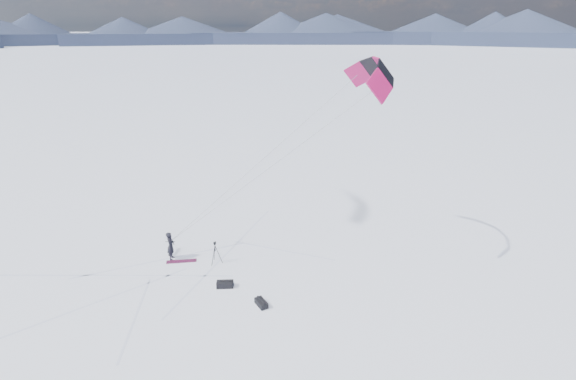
# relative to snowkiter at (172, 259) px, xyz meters

# --- Properties ---
(ground) EXTENTS (1800.00, 1800.00, 0.00)m
(ground) POSITION_rel_snowkiter_xyz_m (2.59, -1.41, 0.00)
(ground) COLOR white
(horizon_hills) EXTENTS (704.00, 705.94, 10.05)m
(horizon_hills) POSITION_rel_snowkiter_xyz_m (2.59, -1.41, 4.37)
(horizon_hills) COLOR #1A2531
(horizon_hills) RESTS_ON ground
(snow_tracks) EXTENTS (14.76, 10.25, 0.01)m
(snow_tracks) POSITION_rel_snowkiter_xyz_m (1.94, -1.76, 0.00)
(snow_tracks) COLOR silver
(snow_tracks) RESTS_ON ground
(snowkiter) EXTENTS (0.50, 0.68, 1.70)m
(snowkiter) POSITION_rel_snowkiter_xyz_m (0.00, 0.00, 0.00)
(snowkiter) COLOR black
(snowkiter) RESTS_ON ground
(snowboard) EXTENTS (1.70, 0.72, 0.04)m
(snowboard) POSITION_rel_snowkiter_xyz_m (0.64, -0.22, 0.02)
(snowboard) COLOR maroon
(snowboard) RESTS_ON ground
(tripod) EXTENTS (0.61, 0.68, 1.32)m
(tripod) POSITION_rel_snowkiter_xyz_m (2.64, -0.09, 0.85)
(tripod) COLOR black
(tripod) RESTS_ON ground
(gear_bag_a) EXTENTS (0.90, 0.54, 0.38)m
(gear_bag_a) POSITION_rel_snowkiter_xyz_m (3.75, -2.33, 0.17)
(gear_bag_a) COLOR black
(gear_bag_a) RESTS_ON ground
(gear_bag_b) EXTENTS (0.76, 0.83, 0.35)m
(gear_bag_b) POSITION_rel_snowkiter_xyz_m (5.88, -3.61, 0.15)
(gear_bag_b) COLOR black
(gear_bag_b) RESTS_ON ground
(power_kite) EXTENTS (12.02, 5.74, 9.97)m
(power_kite) POSITION_rel_snowkiter_xyz_m (10.77, 1.87, 10.21)
(power_kite) COLOR #B21352
(power_kite) RESTS_ON ground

